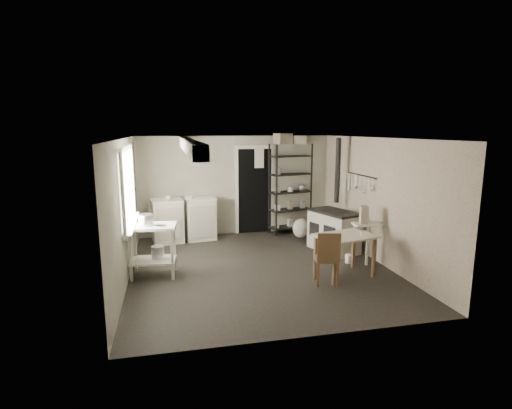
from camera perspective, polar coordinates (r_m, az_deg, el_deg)
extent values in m
plane|color=black|center=(7.27, 0.52, -8.99)|extent=(5.00, 5.00, 0.00)
plane|color=silver|center=(6.84, 0.55, 9.46)|extent=(5.00, 5.00, 0.00)
cube|color=#ACA893|center=(9.39, -2.90, 2.74)|extent=(4.50, 0.02, 2.30)
cube|color=#ACA893|center=(4.63, 7.52, -5.69)|extent=(4.50, 0.02, 2.30)
cube|color=#ACA893|center=(6.83, -18.19, -0.80)|extent=(0.02, 5.00, 2.30)
cube|color=#ACA893|center=(7.78, 16.91, 0.62)|extent=(0.02, 5.00, 2.30)
cylinder|color=#BCBDBF|center=(6.83, -15.43, -2.45)|extent=(0.29, 0.29, 0.27)
cylinder|color=#BCBDBF|center=(6.74, -13.40, -3.32)|extent=(0.20, 0.20, 0.10)
cylinder|color=#BCBDBF|center=(7.02, -13.85, -6.71)|extent=(0.28, 0.28, 0.23)
imported|color=white|center=(8.87, -9.62, 0.87)|extent=(0.33, 0.33, 0.07)
imported|color=white|center=(8.81, -12.46, 0.76)|extent=(0.15, 0.15, 0.09)
imported|color=white|center=(9.33, 3.01, 4.07)|extent=(0.12, 0.12, 0.20)
cube|color=#BFB399|center=(9.34, 3.84, 7.99)|extent=(0.42, 0.40, 0.24)
cube|color=#BFB399|center=(9.47, 6.22, 7.87)|extent=(0.34, 0.32, 0.19)
cube|color=#BFB399|center=(7.37, 15.17, -0.94)|extent=(0.18, 0.24, 0.31)
imported|color=white|center=(6.79, 15.01, -3.67)|extent=(0.11, 0.11, 0.09)
ellipsoid|color=silver|center=(9.18, 6.41, -3.28)|extent=(0.42, 0.38, 0.44)
cylinder|color=white|center=(7.68, 13.10, -7.58)|extent=(0.15, 0.15, 0.16)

